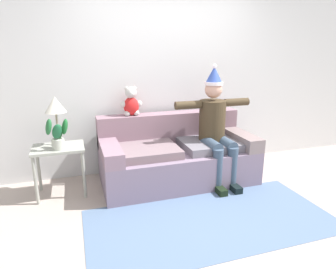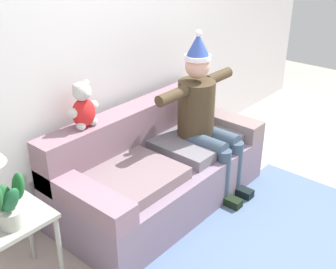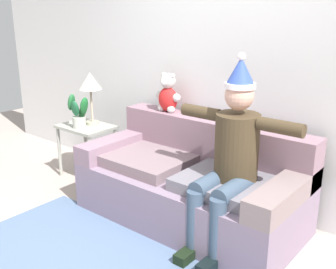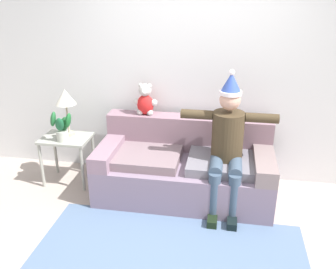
# 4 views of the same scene
# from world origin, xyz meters

# --- Properties ---
(ground_plane) EXTENTS (10.00, 10.00, 0.00)m
(ground_plane) POSITION_xyz_m (0.00, 0.00, 0.00)
(ground_plane) COLOR #AF9D92
(back_wall) EXTENTS (7.00, 0.10, 2.70)m
(back_wall) POSITION_xyz_m (0.00, 1.55, 1.35)
(back_wall) COLOR silver
(back_wall) RESTS_ON ground_plane
(couch) EXTENTS (1.96, 0.94, 0.85)m
(couch) POSITION_xyz_m (0.00, 1.00, 0.33)
(couch) COLOR gray
(couch) RESTS_ON ground_plane
(person_seated) EXTENTS (1.02, 0.77, 1.51)m
(person_seated) POSITION_xyz_m (0.46, 0.83, 0.76)
(person_seated) COLOR #423421
(person_seated) RESTS_ON ground_plane
(teddy_bear) EXTENTS (0.29, 0.17, 0.38)m
(teddy_bear) POSITION_xyz_m (-0.52, 1.30, 1.02)
(teddy_bear) COLOR red
(teddy_bear) RESTS_ON couch
(side_table) EXTENTS (0.58, 0.43, 0.60)m
(side_table) POSITION_xyz_m (-1.45, 1.02, 0.50)
(side_table) COLOR #9D9F94
(side_table) RESTS_ON ground_plane
(potted_plant) EXTENTS (0.28, 0.22, 0.37)m
(potted_plant) POSITION_xyz_m (-1.44, 0.92, 0.77)
(potted_plant) COLOR #B6BAAB
(potted_plant) RESTS_ON side_table
(area_rug) EXTENTS (2.50, 1.19, 0.01)m
(area_rug) POSITION_xyz_m (0.00, -0.07, 0.00)
(area_rug) COLOR slate
(area_rug) RESTS_ON ground_plane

